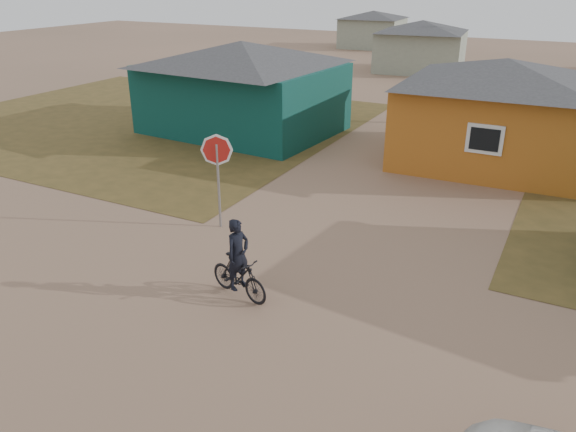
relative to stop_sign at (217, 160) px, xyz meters
The scene contains 8 objects.
ground 5.70m from the stop_sign, 49.79° to the right, with size 120.00×120.00×0.00m, color #926D54.
grass_nw 13.95m from the stop_sign, 139.79° to the left, with size 20.00×18.00×0.00m, color brown.
house_teal 10.69m from the stop_sign, 118.20° to the left, with size 8.93×7.08×4.00m.
house_yellow 11.56m from the stop_sign, 59.03° to the left, with size 7.72×6.76×3.90m.
house_pale_west 30.03m from the stop_sign, 94.87° to the left, with size 7.04×6.15×3.60m.
house_pale_north 43.22m from the stop_sign, 104.13° to the left, with size 6.28×5.81×3.40m.
stop_sign is the anchor object (origin of this frame).
cyclist 4.10m from the stop_sign, 49.80° to the right, with size 1.73×0.85×1.88m.
Camera 1 is at (5.09, -8.05, 6.73)m, focal length 35.00 mm.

